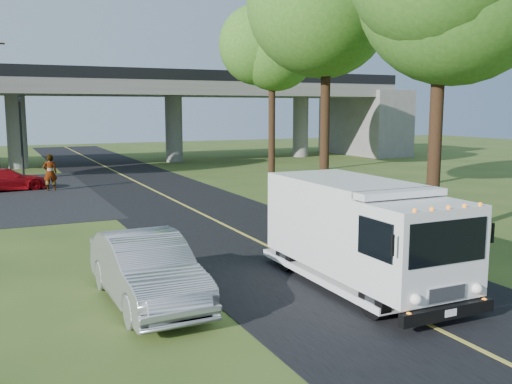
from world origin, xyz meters
TOP-DOWN VIEW (x-y plane):
  - ground at (0.00, 0.00)m, footprint 120.00×120.00m
  - road at (0.00, 10.00)m, footprint 7.00×90.00m
  - lane_line at (0.00, 10.00)m, footprint 0.12×90.00m
  - overpass at (0.00, 32.00)m, footprint 54.00×10.00m
  - traffic_signal at (-6.00, 26.00)m, footprint 0.18×0.22m
  - tree_right_far at (9.21, 19.84)m, footprint 5.77×5.67m
  - step_van at (0.21, -2.28)m, footprint 2.36×6.30m
  - red_sedan at (-7.19, 19.69)m, footprint 4.38×2.26m
  - silver_sedan at (-4.87, -1.18)m, footprint 1.82×4.85m
  - pedestrian at (-5.04, 18.66)m, footprint 0.73×0.49m

SIDE VIEW (x-z plane):
  - ground at x=0.00m, z-range 0.00..0.00m
  - road at x=0.00m, z-range 0.00..0.02m
  - lane_line at x=0.00m, z-range 0.03..0.03m
  - red_sedan at x=-7.19m, z-range 0.00..1.22m
  - silver_sedan at x=-4.87m, z-range 0.00..1.58m
  - pedestrian at x=-5.04m, z-range 0.00..1.98m
  - step_van at x=0.21m, z-range 0.11..2.76m
  - traffic_signal at x=-6.00m, z-range 0.60..5.80m
  - overpass at x=0.00m, z-range 0.91..8.21m
  - tree_right_far at x=9.21m, z-range 2.81..13.80m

